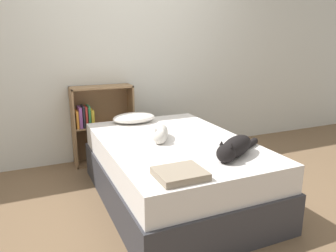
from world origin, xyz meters
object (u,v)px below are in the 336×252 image
pillow (134,118)px  cat_light (160,133)px  cat_dark (235,148)px  bookshelf (100,123)px  bed (174,170)px

pillow → cat_light: (0.02, -0.69, 0.01)m
pillow → cat_dark: 1.39m
pillow → bookshelf: bearing=120.3°
bed → cat_light: bearing=146.3°
pillow → cat_light: size_ratio=0.96×
pillow → bed: bearing=-80.3°
cat_dark → bookshelf: size_ratio=0.61×
cat_dark → bookshelf: 1.93m
cat_light → bookshelf: bookshelf is taller
bed → cat_dark: cat_dark is taller
bed → cat_dark: 0.72m
bed → bookshelf: 1.32m
cat_light → bookshelf: 1.21m
pillow → cat_dark: (0.38, -1.33, 0.02)m
pillow → bookshelf: size_ratio=0.50×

